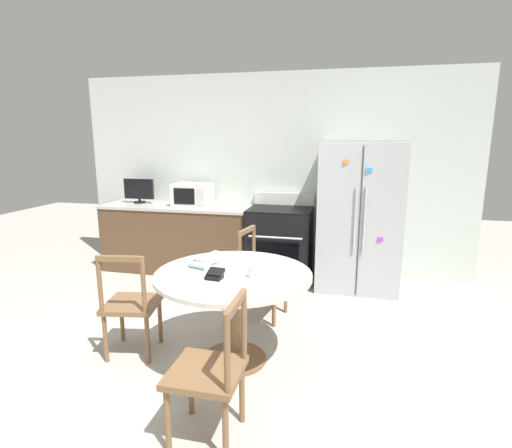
{
  "coord_description": "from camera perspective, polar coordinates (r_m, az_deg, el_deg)",
  "views": [
    {
      "loc": [
        1.03,
        -2.59,
        1.78
      ],
      "look_at": [
        0.15,
        1.15,
        0.95
      ],
      "focal_mm": 28.0,
      "sensor_mm": 36.0,
      "label": 1
    }
  ],
  "objects": [
    {
      "name": "ground_plane",
      "position": [
        3.31,
        -7.69,
        -20.49
      ],
      "size": [
        14.0,
        14.0,
        0.0
      ],
      "primitive_type": "plane",
      "color": "#B2ADA3"
    },
    {
      "name": "dining_chair_far",
      "position": [
        4.03,
        0.78,
        -7.32
      ],
      "size": [
        0.49,
        0.49,
        0.9
      ],
      "rotation": [
        0.0,
        0.0,
        4.53
      ],
      "color": "brown",
      "rests_on": "ground_plane"
    },
    {
      "name": "back_wall",
      "position": [
        5.36,
        2.07,
        7.04
      ],
      "size": [
        5.2,
        0.1,
        2.6
      ],
      "color": "silver",
      "rests_on": "ground_plane"
    },
    {
      "name": "oven_range",
      "position": [
        5.09,
        3.44,
        -2.76
      ],
      "size": [
        0.79,
        0.68,
        1.08
      ],
      "color": "black",
      "rests_on": "ground_plane"
    },
    {
      "name": "dining_chair_left",
      "position": [
        3.5,
        -17.43,
        -10.96
      ],
      "size": [
        0.49,
        0.49,
        0.9
      ],
      "rotation": [
        0.0,
        0.0,
        6.46
      ],
      "color": "brown",
      "rests_on": "ground_plane"
    },
    {
      "name": "mail_stack",
      "position": [
        3.5,
        -5.93,
        -4.78
      ],
      "size": [
        0.34,
        0.37,
        0.02
      ],
      "color": "white",
      "rests_on": "dining_table"
    },
    {
      "name": "folded_napkin",
      "position": [
        3.25,
        -8.3,
        -5.88
      ],
      "size": [
        0.18,
        0.11,
        0.05
      ],
      "color": "#A3BCDB",
      "rests_on": "dining_table"
    },
    {
      "name": "dining_table",
      "position": [
        3.19,
        -3.24,
        -9.33
      ],
      "size": [
        1.23,
        1.23,
        0.75
      ],
      "color": "beige",
      "rests_on": "ground_plane"
    },
    {
      "name": "wallet",
      "position": [
        3.02,
        -5.88,
        -7.24
      ],
      "size": [
        0.13,
        0.14,
        0.07
      ],
      "color": "black",
      "rests_on": "dining_table"
    },
    {
      "name": "kitchen_counter",
      "position": [
        5.53,
        -11.07,
        -1.96
      ],
      "size": [
        2.02,
        0.64,
        0.9
      ],
      "color": "brown",
      "rests_on": "ground_plane"
    },
    {
      "name": "dining_chair_near",
      "position": [
        2.51,
        -6.52,
        -20.28
      ],
      "size": [
        0.42,
        0.42,
        0.9
      ],
      "rotation": [
        0.0,
        0.0,
        1.57
      ],
      "color": "brown",
      "rests_on": "ground_plane"
    },
    {
      "name": "microwave",
      "position": [
        5.36,
        -9.05,
        4.18
      ],
      "size": [
        0.49,
        0.36,
        0.29
      ],
      "color": "white",
      "rests_on": "kitchen_counter"
    },
    {
      "name": "candle_glass",
      "position": [
        3.01,
        -0.34,
        -6.99
      ],
      "size": [
        0.08,
        0.08,
        0.09
      ],
      "color": "silver",
      "rests_on": "dining_table"
    },
    {
      "name": "refrigerator",
      "position": [
        4.88,
        14.5,
        1.01
      ],
      "size": [
        0.94,
        0.77,
        1.73
      ],
      "color": "#B2B5BA",
      "rests_on": "ground_plane"
    },
    {
      "name": "countertop_tv",
      "position": [
        5.74,
        -16.38,
        4.69
      ],
      "size": [
        0.42,
        0.16,
        0.33
      ],
      "color": "black",
      "rests_on": "kitchen_counter"
    }
  ]
}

